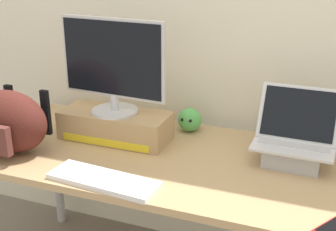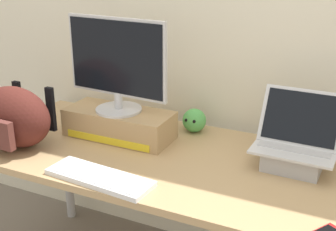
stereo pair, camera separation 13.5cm
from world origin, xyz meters
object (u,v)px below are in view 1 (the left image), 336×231
at_px(toner_box_yellow, 116,125).
at_px(cell_phone, 334,229).
at_px(messenger_backpack, 9,122).
at_px(desktop_monitor, 113,66).
at_px(open_laptop, 294,147).
at_px(plush_toy, 189,120).
at_px(external_keyboard, 104,180).

distance_m(toner_box_yellow, cell_phone, 1.04).
distance_m(messenger_backpack, cell_phone, 1.33).
relative_size(toner_box_yellow, desktop_monitor, 0.99).
height_order(open_laptop, messenger_backpack, open_laptop).
bearing_deg(open_laptop, plush_toy, 163.51).
xyz_separation_m(desktop_monitor, open_laptop, (0.79, 0.04, -0.28)).
relative_size(desktop_monitor, plush_toy, 4.44).
xyz_separation_m(desktop_monitor, cell_phone, (0.96, -0.40, -0.34)).
height_order(cell_phone, plush_toy, plush_toy).
height_order(toner_box_yellow, messenger_backpack, messenger_backpack).
distance_m(toner_box_yellow, open_laptop, 0.79).
height_order(messenger_backpack, plush_toy, messenger_backpack).
relative_size(external_keyboard, cell_phone, 2.74).
distance_m(external_keyboard, messenger_backpack, 0.53).
distance_m(toner_box_yellow, external_keyboard, 0.42).
relative_size(external_keyboard, plush_toy, 3.88).
height_order(toner_box_yellow, cell_phone, toner_box_yellow).
height_order(desktop_monitor, plush_toy, desktop_monitor).
relative_size(external_keyboard, messenger_backpack, 1.19).
bearing_deg(toner_box_yellow, plush_toy, 35.80).
xyz_separation_m(external_keyboard, cell_phone, (0.82, -0.01, -0.01)).
xyz_separation_m(toner_box_yellow, open_laptop, (0.79, 0.04, 0.00)).
relative_size(toner_box_yellow, messenger_backpack, 1.35).
bearing_deg(external_keyboard, desktop_monitor, 115.46).
bearing_deg(desktop_monitor, cell_phone, -18.27).
bearing_deg(messenger_backpack, desktop_monitor, 40.67).
bearing_deg(desktop_monitor, messenger_backpack, -137.64).
bearing_deg(toner_box_yellow, open_laptop, 3.16).
distance_m(open_laptop, external_keyboard, 0.77).
relative_size(desktop_monitor, cell_phone, 3.13).
bearing_deg(cell_phone, messenger_backpack, -153.31).
bearing_deg(desktop_monitor, toner_box_yellow, 88.37).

